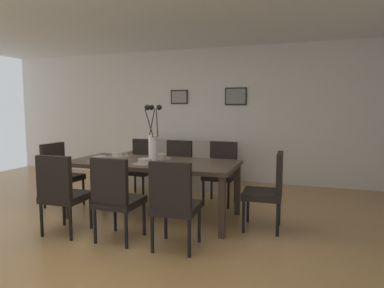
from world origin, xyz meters
TOP-DOWN VIEW (x-y plane):
  - ground_plane at (0.00, 0.00)m, footprint 9.00×9.00m
  - back_wall_panel at (0.00, 3.25)m, footprint 9.00×0.10m
  - ceiling_panel at (0.00, 0.40)m, footprint 9.00×7.20m
  - dining_table at (0.14, 0.70)m, footprint 2.20×0.99m
  - dining_chair_near_left at (-0.55, -0.23)m, footprint 0.46×0.46m
  - dining_chair_near_right at (-0.51, 1.61)m, footprint 0.46×0.46m
  - dining_chair_far_left at (0.13, -0.20)m, footprint 0.45×0.45m
  - dining_chair_far_right at (0.12, 1.59)m, footprint 0.45×0.45m
  - dining_chair_mid_left at (0.80, -0.20)m, footprint 0.46×0.46m
  - dining_chair_mid_right at (0.83, 1.63)m, footprint 0.46×0.46m
  - dining_chair_head_west at (-1.37, 0.71)m, footprint 0.47×0.47m
  - dining_chair_head_east at (1.64, 0.70)m, footprint 0.46×0.46m
  - centerpiece_vase at (0.14, 0.71)m, footprint 0.21×0.23m
  - placemat_near_left at (-0.52, 0.48)m, footprint 0.32×0.32m
  - bowl_near_left at (-0.52, 0.48)m, footprint 0.17×0.17m
  - placemat_near_right at (-0.52, 0.93)m, footprint 0.32×0.32m
  - bowl_near_right at (-0.52, 0.93)m, footprint 0.17×0.17m
  - placemat_far_left at (0.14, 0.48)m, footprint 0.32×0.32m
  - bowl_far_left at (0.14, 0.48)m, footprint 0.17×0.17m
  - placemat_far_right at (0.14, 0.93)m, footprint 0.32×0.32m
  - bowl_far_right at (0.14, 0.93)m, footprint 0.17×0.17m
  - sofa at (-0.22, 2.63)m, footprint 1.93×0.84m
  - framed_picture_left at (-0.44, 3.18)m, footprint 0.36×0.03m
  - framed_picture_center at (0.72, 3.18)m, footprint 0.42×0.03m

SIDE VIEW (x-z plane):
  - ground_plane at x=0.00m, z-range 0.00..0.00m
  - sofa at x=-0.22m, z-range -0.12..0.68m
  - dining_chair_near_left at x=-0.55m, z-range 0.05..0.97m
  - dining_chair_near_right at x=-0.51m, z-range 0.05..0.97m
  - dining_chair_far_left at x=0.13m, z-range 0.05..0.97m
  - dining_chair_far_right at x=0.12m, z-range 0.05..0.97m
  - dining_chair_mid_left at x=0.80m, z-range 0.05..0.97m
  - dining_chair_mid_right at x=0.83m, z-range 0.05..0.97m
  - dining_chair_head_west at x=-1.37m, z-range 0.05..0.97m
  - dining_chair_head_east at x=1.64m, z-range 0.05..0.97m
  - dining_table at x=0.14m, z-range 0.30..1.04m
  - placemat_near_left at x=-0.52m, z-range 0.74..0.75m
  - placemat_near_right at x=-0.52m, z-range 0.74..0.75m
  - placemat_far_left at x=0.14m, z-range 0.74..0.75m
  - placemat_far_right at x=0.14m, z-range 0.74..0.75m
  - bowl_near_left at x=-0.52m, z-range 0.75..0.81m
  - bowl_near_right at x=-0.52m, z-range 0.75..0.81m
  - bowl_far_left at x=0.14m, z-range 0.75..0.81m
  - bowl_far_right at x=0.14m, z-range 0.75..0.81m
  - centerpiece_vase at x=0.14m, z-range 0.66..1.39m
  - back_wall_panel at x=0.00m, z-range 0.00..2.60m
  - framed_picture_left at x=-0.44m, z-range 1.52..1.80m
  - framed_picture_center at x=0.72m, z-range 1.49..1.82m
  - ceiling_panel at x=0.00m, z-range 2.60..2.68m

